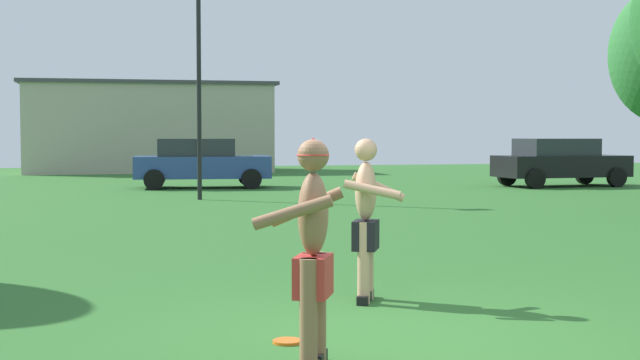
{
  "coord_description": "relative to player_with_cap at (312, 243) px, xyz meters",
  "views": [
    {
      "loc": [
        -2.29,
        -7.06,
        1.74
      ],
      "look_at": [
        -0.34,
        1.39,
        1.28
      ],
      "focal_mm": 49.52,
      "sensor_mm": 36.0,
      "label": 1
    }
  ],
  "objects": [
    {
      "name": "ground_plane",
      "position": [
        0.9,
        0.78,
        -0.94
      ],
      "size": [
        80.0,
        80.0,
        0.0
      ],
      "primitive_type": "plane",
      "color": "#2D6628"
    },
    {
      "name": "lamp_post",
      "position": [
        0.73,
        17.05,
        2.59
      ],
      "size": [
        0.6,
        0.24,
        5.77
      ],
      "color": "black",
      "rests_on": "ground_plane"
    },
    {
      "name": "outbuilding_behind_lot",
      "position": [
        0.08,
        35.15,
        1.1
      ],
      "size": [
        11.2,
        5.67,
        4.06
      ],
      "color": "#B2A893",
      "rests_on": "ground_plane"
    },
    {
      "name": "frisbee",
      "position": [
        -0.02,
        0.85,
        -0.93
      ],
      "size": [
        0.25,
        0.25,
        0.03
      ],
      "primitive_type": "cylinder",
      "color": "orange",
      "rests_on": "ground_plane"
    },
    {
      "name": "car_blue_mid_lot",
      "position": [
        1.24,
        22.15,
        -0.12
      ],
      "size": [
        4.43,
        2.3,
        1.58
      ],
      "color": "#2D478C",
      "rests_on": "ground_plane"
    },
    {
      "name": "player_with_cap",
      "position": [
        0.0,
        0.0,
        0.0
      ],
      "size": [
        0.77,
        0.67,
        1.71
      ],
      "color": "black",
      "rests_on": "ground_plane"
    },
    {
      "name": "player_in_black",
      "position": [
        1.12,
        2.46,
        -0.05
      ],
      "size": [
        0.76,
        0.7,
        1.69
      ],
      "color": "black",
      "rests_on": "ground_plane"
    },
    {
      "name": "car_black_near_post",
      "position": [
        12.88,
        20.3,
        -0.12
      ],
      "size": [
        4.42,
        2.28,
        1.58
      ],
      "color": "black",
      "rests_on": "ground_plane"
    }
  ]
}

